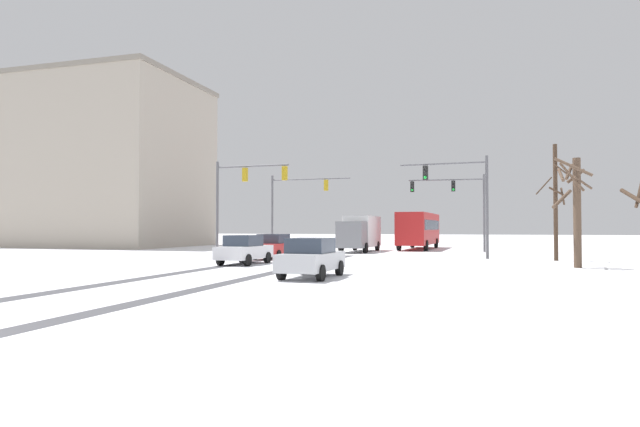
% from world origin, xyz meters
% --- Properties ---
extents(wheel_track_left_lane, '(0.74, 32.81, 0.01)m').
position_xyz_m(wheel_track_left_lane, '(-0.79, 14.91, 0.00)').
color(wheel_track_left_lane, '#4C4C51').
rests_on(wheel_track_left_lane, ground).
extents(wheel_track_right_lane, '(0.84, 32.81, 0.01)m').
position_xyz_m(wheel_track_right_lane, '(-4.81, 14.91, 0.00)').
color(wheel_track_right_lane, '#4C4C51').
rests_on(wheel_track_right_lane, ground).
extents(sidewalk_kerb_right, '(4.00, 32.81, 0.12)m').
position_xyz_m(sidewalk_kerb_right, '(10.10, 13.42, 0.06)').
color(sidewalk_kerb_right, white).
rests_on(sidewalk_kerb_right, ground).
extents(traffic_signal_near_right, '(5.45, 0.42, 6.50)m').
position_xyz_m(traffic_signal_near_right, '(7.24, 27.89, 4.39)').
color(traffic_signal_near_right, '#56565B').
rests_on(traffic_signal_near_right, ground).
extents(traffic_signal_far_right, '(6.31, 0.79, 6.50)m').
position_xyz_m(traffic_signal_far_right, '(6.52, 39.65, 4.66)').
color(traffic_signal_far_right, '#56565B').
rests_on(traffic_signal_far_right, ground).
extents(traffic_signal_far_left, '(6.99, 0.38, 6.50)m').
position_xyz_m(traffic_signal_far_left, '(-6.74, 35.79, 4.48)').
color(traffic_signal_far_left, '#56565B').
rests_on(traffic_signal_far_left, ground).
extents(traffic_signal_near_left, '(5.26, 0.50, 6.50)m').
position_xyz_m(traffic_signal_near_left, '(-6.91, 25.78, 4.61)').
color(traffic_signal_near_left, '#56565B').
rests_on(traffic_signal_near_left, ground).
extents(car_red_lead, '(1.98, 4.17, 1.62)m').
position_xyz_m(car_red_lead, '(-4.66, 26.03, 0.82)').
color(car_red_lead, red).
rests_on(car_red_lead, ground).
extents(car_white_second, '(1.95, 4.16, 1.62)m').
position_xyz_m(car_white_second, '(-4.35, 20.71, 0.82)').
color(car_white_second, silver).
rests_on(car_white_second, ground).
extents(car_silver_third, '(1.93, 4.15, 1.62)m').
position_xyz_m(car_silver_third, '(1.59, 14.29, 0.82)').
color(car_silver_third, '#B7BABF').
rests_on(car_silver_third, ground).
extents(bus_oncoming, '(3.07, 11.11, 3.38)m').
position_xyz_m(bus_oncoming, '(2.85, 44.29, 1.99)').
color(bus_oncoming, '#B21E1E').
rests_on(bus_oncoming, ground).
extents(box_truck_delivery, '(2.43, 7.45, 3.02)m').
position_xyz_m(box_truck_delivery, '(-1.42, 37.61, 1.63)').
color(box_truck_delivery, slate).
rests_on(box_truck_delivery, ground).
extents(bare_tree_sidewalk_mid, '(1.92, 2.41, 5.61)m').
position_xyz_m(bare_tree_sidewalk_mid, '(12.90, 23.16, 3.18)').
color(bare_tree_sidewalk_mid, brown).
rests_on(bare_tree_sidewalk_mid, ground).
extents(bare_tree_sidewalk_far, '(1.84, 1.85, 7.21)m').
position_xyz_m(bare_tree_sidewalk_far, '(12.77, 29.07, 3.72)').
color(bare_tree_sidewalk_far, '#423023').
rests_on(bare_tree_sidewalk_far, ground).
extents(office_building_far_left_block, '(26.88, 15.51, 18.13)m').
position_xyz_m(office_building_far_left_block, '(-34.93, 42.93, 9.07)').
color(office_building_far_left_block, '#A89E8E').
rests_on(office_building_far_left_block, ground).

